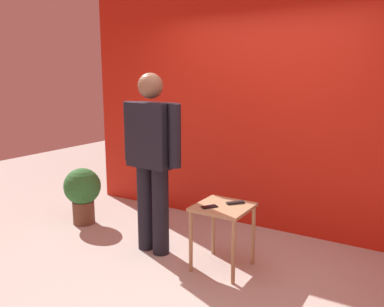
# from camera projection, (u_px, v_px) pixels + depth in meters

# --- Properties ---
(ground_plane) EXTENTS (12.00, 12.00, 0.00)m
(ground_plane) POSITION_uv_depth(u_px,v_px,m) (184.00, 279.00, 3.52)
(ground_plane) COLOR #B7B2A8
(back_wall_red) EXTENTS (4.75, 0.12, 3.17)m
(back_wall_red) POSITION_uv_depth(u_px,v_px,m) (259.00, 92.00, 4.54)
(back_wall_red) COLOR red
(back_wall_red) RESTS_ON ground_plane
(standing_person) EXTENTS (0.72, 0.28, 1.80)m
(standing_person) POSITION_uv_depth(u_px,v_px,m) (152.00, 155.00, 3.91)
(standing_person) COLOR black
(standing_person) RESTS_ON ground_plane
(side_table) EXTENTS (0.49, 0.49, 0.61)m
(side_table) POSITION_uv_depth(u_px,v_px,m) (223.00, 216.00, 3.64)
(side_table) COLOR tan
(side_table) RESTS_ON ground_plane
(cell_phone) EXTENTS (0.14, 0.16, 0.01)m
(cell_phone) POSITION_uv_depth(u_px,v_px,m) (209.00, 207.00, 3.57)
(cell_phone) COLOR black
(cell_phone) RESTS_ON side_table
(tv_remote) EXTENTS (0.15, 0.16, 0.02)m
(tv_remote) POSITION_uv_depth(u_px,v_px,m) (235.00, 203.00, 3.67)
(tv_remote) COLOR black
(tv_remote) RESTS_ON side_table
(potted_plant) EXTENTS (0.44, 0.44, 0.69)m
(potted_plant) POSITION_uv_depth(u_px,v_px,m) (83.00, 191.00, 4.78)
(potted_plant) COLOR brown
(potted_plant) RESTS_ON ground_plane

